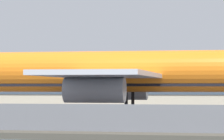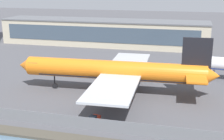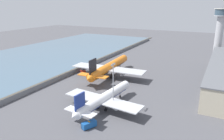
# 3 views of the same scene
# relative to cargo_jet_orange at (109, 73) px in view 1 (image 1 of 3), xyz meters

# --- Properties ---
(ground_plane) EXTENTS (500.00, 500.00, 0.00)m
(ground_plane) POSITION_rel_cargo_jet_orange_xyz_m (-2.13, -5.77, -5.69)
(ground_plane) COLOR #4C4C51
(shoreline_seawall) EXTENTS (320.00, 3.00, 0.50)m
(shoreline_seawall) POSITION_rel_cargo_jet_orange_xyz_m (-2.13, -26.27, -5.44)
(shoreline_seawall) COLOR #474238
(shoreline_seawall) RESTS_ON ground
(perimeter_fence) EXTENTS (280.00, 0.10, 2.59)m
(perimeter_fence) POSITION_rel_cargo_jet_orange_xyz_m (-2.13, -21.77, -4.40)
(perimeter_fence) COLOR slate
(perimeter_fence) RESTS_ON ground
(cargo_jet_orange) EXTENTS (51.22, 43.90, 14.91)m
(cargo_jet_orange) POSITION_rel_cargo_jet_orange_xyz_m (0.00, 0.00, 0.00)
(cargo_jet_orange) COLOR orange
(cargo_jet_orange) RESTS_ON ground
(baggage_tug) EXTENTS (2.13, 3.43, 1.80)m
(baggage_tug) POSITION_rel_cargo_jet_orange_xyz_m (-0.02, -18.81, -4.89)
(baggage_tug) COLOR red
(baggage_tug) RESTS_ON ground
(terminal_building) EXTENTS (92.09, 16.80, 11.31)m
(terminal_building) POSITION_rel_cargo_jet_orange_xyz_m (-20.84, 60.43, -0.03)
(terminal_building) COLOR #BCB299
(terminal_building) RESTS_ON ground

